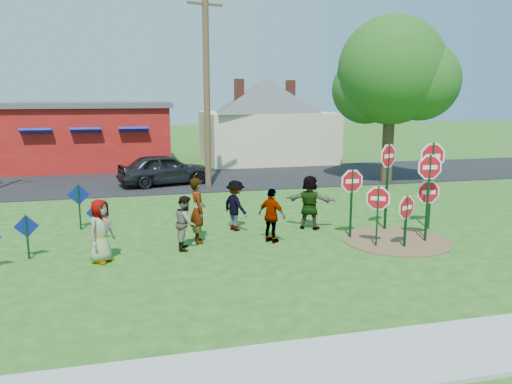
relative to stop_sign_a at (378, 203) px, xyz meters
The scene contains 25 objects.
ground 4.10m from the stop_sign_a, 159.31° to the left, with size 120.00×120.00×0.00m, color #205017.
sidewalk 6.98m from the stop_sign_a, 121.98° to the right, with size 22.00×1.80×0.08m, color #9E9E99.
road 13.44m from the stop_sign_a, 105.78° to the left, with size 120.00×7.50×0.04m, color black.
dirt_patch 1.58m from the stop_sign_a, 23.47° to the left, with size 3.20×3.20×0.03m, color brown.
red_building 21.43m from the stop_sign_a, 115.26° to the left, with size 9.40×7.69×3.90m.
cream_house 19.53m from the stop_sign_a, 84.51° to the left, with size 9.40×9.40×6.50m.
stop_sign_a is the anchor object (origin of this frame).
stop_sign_b 2.15m from the stop_sign_a, 54.79° to the left, with size 0.94×0.47×2.94m.
stop_sign_c 1.79m from the stop_sign_a, ahead, with size 1.00×0.14×2.76m.
stop_sign_d 3.08m from the stop_sign_a, 28.63° to the left, with size 1.19×0.08×2.98m.
stop_sign_e 0.82m from the stop_sign_a, 20.45° to the right, with size 0.88×0.39×1.66m.
stop_sign_f 1.93m from the stop_sign_a, 12.76° to the left, with size 0.97×0.13×1.93m.
stop_sign_g 1.10m from the stop_sign_a, 110.04° to the left, with size 0.96×0.07×2.26m.
blue_diamond_b 9.66m from the stop_sign_a, behind, with size 0.63×0.07×1.21m.
blue_diamond_c 8.31m from the stop_sign_a, 162.42° to the left, with size 0.55×0.17×1.15m.
blue_diamond_d 9.40m from the stop_sign_a, 154.75° to the left, with size 0.69×0.07×1.51m.
person_a 7.67m from the stop_sign_a, behind, with size 0.83×0.54×1.69m, color #495998.
person_b 5.23m from the stop_sign_a, 161.24° to the left, with size 0.71×0.47×1.95m, color #2A6F67.
person_c 5.51m from the stop_sign_a, 168.28° to the left, with size 0.75×0.58×1.54m, color #974B34.
person_d 4.54m from the stop_sign_a, 142.85° to the left, with size 1.06×0.61×1.64m, color #2E2E33.
person_e 3.08m from the stop_sign_a, 157.97° to the left, with size 0.96×0.40×1.63m, color #4A2A50.
person_f 2.66m from the stop_sign_a, 117.40° to the left, with size 1.65×0.53×1.78m, color #1F4D33.
suv 12.73m from the stop_sign_a, 114.53° to the left, with size 1.78×4.42×1.51m, color #302F34.
utility_pole 11.69m from the stop_sign_a, 107.35° to the left, with size 2.27×0.71×9.46m.
leafy_tree 11.84m from the stop_sign_a, 59.72° to the left, with size 5.68×5.18×8.07m.
Camera 1 is at (-3.08, -14.03, 4.33)m, focal length 35.00 mm.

